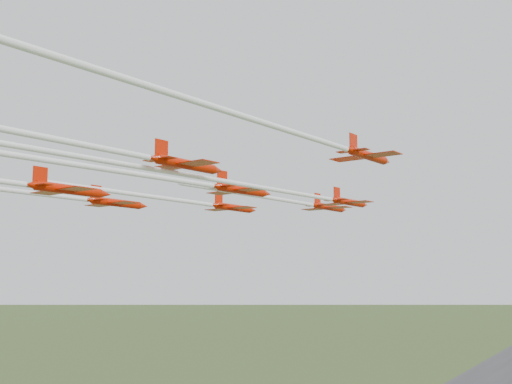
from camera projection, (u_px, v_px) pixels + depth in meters
The scene contains 8 objects.
runway at pixel (502, 381), 259.64m from camera, with size 38.00×900.00×0.04m, color #343436.
jet_lead at pixel (302, 203), 104.35m from camera, with size 9.50×42.62×2.63m.
jet_row2_left at pixel (199, 203), 102.48m from camera, with size 9.67×44.73×2.80m.
jet_row2_right at pixel (279, 190), 81.51m from camera, with size 13.69×61.06×2.36m.
jet_row3_left at pixel (59, 196), 92.81m from camera, with size 10.41×51.28×2.95m.
jet_row3_mid at pixel (157, 177), 77.58m from camera, with size 15.25×61.28×2.82m.
jet_row3_right at pixel (286, 130), 63.00m from camera, with size 12.05×63.57×2.55m.
jet_row4_right at pixel (63, 140), 54.97m from camera, with size 12.21×58.64×2.55m.
Camera 1 is at (47.68, -81.59, 41.58)m, focal length 45.00 mm.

